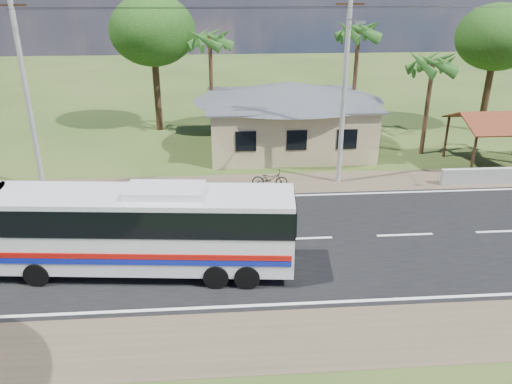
% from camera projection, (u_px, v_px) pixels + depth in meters
% --- Properties ---
extents(ground, '(120.00, 120.00, 0.00)m').
position_uv_depth(ground, '(304.00, 239.00, 21.64)').
color(ground, '#2A4117').
rests_on(ground, ground).
extents(road, '(120.00, 16.00, 0.03)m').
position_uv_depth(road, '(304.00, 239.00, 21.64)').
color(road, black).
rests_on(road, ground).
extents(house, '(12.40, 10.00, 5.00)m').
position_uv_depth(house, '(288.00, 108.00, 32.62)').
color(house, tan).
rests_on(house, ground).
extents(waiting_shed, '(5.20, 4.48, 3.35)m').
position_uv_depth(waiting_shed, '(501.00, 121.00, 29.28)').
color(waiting_shed, '#372214').
rests_on(waiting_shed, ground).
extents(concrete_barrier, '(7.00, 0.30, 0.90)m').
position_uv_depth(concrete_barrier, '(503.00, 176.00, 27.43)').
color(concrete_barrier, '#9E9E99').
rests_on(concrete_barrier, ground).
extents(utility_poles, '(32.80, 2.22, 11.00)m').
position_uv_depth(utility_poles, '(339.00, 78.00, 25.54)').
color(utility_poles, '#9E9E99').
rests_on(utility_poles, ground).
extents(palm_near, '(2.80, 2.80, 6.70)m').
position_uv_depth(palm_near, '(433.00, 64.00, 30.17)').
color(palm_near, '#47301E').
rests_on(palm_near, ground).
extents(palm_mid, '(2.80, 2.80, 8.20)m').
position_uv_depth(palm_mid, '(359.00, 32.00, 33.50)').
color(palm_mid, '#47301E').
rests_on(palm_mid, ground).
extents(palm_far, '(2.80, 2.80, 7.70)m').
position_uv_depth(palm_far, '(210.00, 40.00, 33.47)').
color(palm_far, '#47301E').
rests_on(palm_far, ground).
extents(tree_behind_house, '(6.00, 6.00, 9.61)m').
position_uv_depth(tree_behind_house, '(153.00, 31.00, 34.86)').
color(tree_behind_house, '#47301E').
rests_on(tree_behind_house, ground).
extents(tree_behind_shed, '(5.60, 5.60, 9.02)m').
position_uv_depth(tree_behind_shed, '(497.00, 38.00, 34.83)').
color(tree_behind_shed, '#47301E').
rests_on(tree_behind_shed, ground).
extents(coach_bus, '(11.46, 3.47, 3.50)m').
position_uv_depth(coach_bus, '(142.00, 224.00, 18.49)').
color(coach_bus, silver).
rests_on(coach_bus, ground).
extents(motorcycle, '(1.99, 0.89, 1.01)m').
position_uv_depth(motorcycle, '(270.00, 179.00, 26.84)').
color(motorcycle, black).
rests_on(motorcycle, ground).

